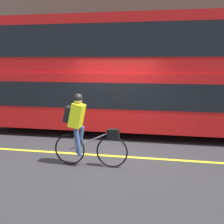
% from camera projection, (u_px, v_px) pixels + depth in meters
% --- Properties ---
extents(ground_plane, '(80.00, 80.00, 0.00)m').
position_uv_depth(ground_plane, '(104.00, 154.00, 8.13)').
color(ground_plane, '#2D2D30').
extents(road_center_line, '(50.00, 0.14, 0.01)m').
position_uv_depth(road_center_line, '(103.00, 155.00, 8.03)').
color(road_center_line, yellow).
rests_on(road_center_line, ground_plane).
extents(sidewalk_curb, '(60.00, 2.35, 0.13)m').
position_uv_depth(sidewalk_curb, '(133.00, 117.00, 13.14)').
color(sidewalk_curb, gray).
rests_on(sidewalk_curb, ground_plane).
extents(building_facade, '(60.00, 0.30, 9.90)m').
position_uv_depth(building_facade, '(139.00, 2.00, 13.63)').
color(building_facade, brown).
rests_on(building_facade, ground_plane).
extents(bus, '(10.09, 2.44, 3.80)m').
position_uv_depth(bus, '(134.00, 71.00, 10.20)').
color(bus, black).
rests_on(bus, ground_plane).
extents(cyclist_on_bike, '(1.75, 0.32, 1.68)m').
position_uv_depth(cyclist_on_bike, '(83.00, 128.00, 7.14)').
color(cyclist_on_bike, black).
rests_on(cyclist_on_bike, ground_plane).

